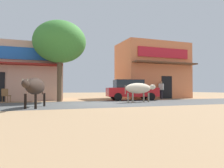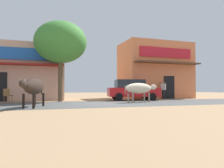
{
  "view_description": "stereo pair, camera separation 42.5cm",
  "coord_description": "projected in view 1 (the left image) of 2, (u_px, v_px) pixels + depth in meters",
  "views": [
    {
      "loc": [
        -3.99,
        -12.42,
        0.9
      ],
      "look_at": [
        0.81,
        0.59,
        1.23
      ],
      "focal_mm": 34.01,
      "sensor_mm": 36.0,
      "label": 1
    },
    {
      "loc": [
        -3.59,
        -12.56,
        0.9
      ],
      "look_at": [
        0.81,
        0.59,
        1.23
      ],
      "focal_mm": 34.01,
      "sensor_mm": 36.0,
      "label": 2
    }
  ],
  "objects": [
    {
      "name": "ground",
      "position": [
        103.0,
        104.0,
        13.01
      ],
      "size": [
        80.0,
        80.0,
        0.0
      ],
      "primitive_type": "plane",
      "color": "#A2805A"
    },
    {
      "name": "cafe_chair_by_doorway",
      "position": [
        6.0,
        95.0,
        14.01
      ],
      "size": [
        0.58,
        0.58,
        0.92
      ],
      "color": "brown",
      "rests_on": "ground"
    },
    {
      "name": "cow_far_dark",
      "position": [
        139.0,
        88.0,
        14.41
      ],
      "size": [
        2.77,
        1.24,
        1.3
      ],
      "color": "beige",
      "rests_on": "ground"
    },
    {
      "name": "parked_hatchback_car",
      "position": [
        131.0,
        90.0,
        17.07
      ],
      "size": [
        4.28,
        2.43,
        1.64
      ],
      "color": "red",
      "rests_on": "ground"
    },
    {
      "name": "roadside_tree",
      "position": [
        60.0,
        42.0,
        15.28
      ],
      "size": [
        3.76,
        3.76,
        5.8
      ],
      "color": "brown",
      "rests_on": "ground"
    },
    {
      "name": "asphalt_road",
      "position": [
        103.0,
        104.0,
        13.01
      ],
      "size": [
        72.0,
        5.69,
        0.0
      ],
      "primitive_type": "cube",
      "color": "#4C4D4D",
      "rests_on": "ground"
    },
    {
      "name": "storefront_left_cafe",
      "position": [
        17.0,
        72.0,
        17.18
      ],
      "size": [
        6.8,
        4.91,
        4.48
      ],
      "color": "#D4A18A",
      "rests_on": "ground"
    },
    {
      "name": "pedestrian_by_shop",
      "position": [
        161.0,
        89.0,
        19.2
      ],
      "size": [
        0.43,
        0.61,
        1.61
      ],
      "color": "#262633",
      "rests_on": "ground"
    },
    {
      "name": "storefront_right_club",
      "position": [
        152.0,
        71.0,
        21.55
      ],
      "size": [
        6.7,
        4.91,
        5.46
      ],
      "color": "#E37C4E",
      "rests_on": "ground"
    },
    {
      "name": "cow_near_brown",
      "position": [
        35.0,
        87.0,
        10.19
      ],
      "size": [
        1.29,
        2.83,
        1.42
      ],
      "color": "#2F231C",
      "rests_on": "ground"
    }
  ]
}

